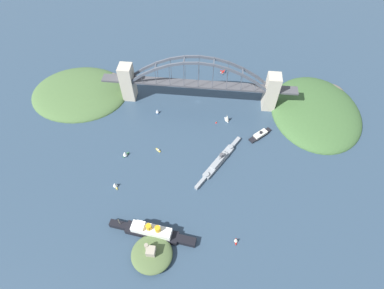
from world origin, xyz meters
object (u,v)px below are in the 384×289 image
at_px(small_boat_4, 157,111).
at_px(small_boat_2, 125,154).
at_px(naval_cruiser, 219,161).
at_px(seaplane_taxiing_near_bridge, 223,72).
at_px(ocean_liner, 152,232).
at_px(channel_marker_buoy, 216,122).
at_px(small_boat_0, 236,240).
at_px(fort_island_mid_harbor, 152,254).
at_px(small_boat_1, 115,185).
at_px(harbor_ferry_steamer, 260,135).
at_px(small_boat_5, 227,118).
at_px(small_boat_3, 158,150).
at_px(harbor_arch_bridge, 198,85).

bearing_deg(small_boat_4, small_boat_2, 70.39).
relative_size(naval_cruiser, seaplane_taxiing_near_bridge, 6.92).
distance_m(ocean_liner, channel_marker_buoy, 160.65).
bearing_deg(small_boat_0, small_boat_4, -56.97).
xyz_separation_m(naval_cruiser, seaplane_taxiing_near_bridge, (1.81, -159.56, -0.94)).
height_order(seaplane_taxiing_near_bridge, channel_marker_buoy, seaplane_taxiing_near_bridge).
distance_m(fort_island_mid_harbor, small_boat_4, 183.36).
bearing_deg(small_boat_4, small_boat_1, 76.84).
bearing_deg(naval_cruiser, small_boat_2, 0.87).
xyz_separation_m(harbor_ferry_steamer, small_boat_4, (131.66, -25.37, 1.15)).
bearing_deg(small_boat_2, small_boat_4, -109.61).
bearing_deg(small_boat_1, naval_cruiser, -158.65).
distance_m(small_boat_0, small_boat_5, 155.93).
distance_m(small_boat_2, small_boat_4, 75.77).
bearing_deg(naval_cruiser, channel_marker_buoy, -83.94).
bearing_deg(small_boat_3, ocean_liner, 96.78).
distance_m(fort_island_mid_harbor, small_boat_0, 80.25).
distance_m(naval_cruiser, small_boat_1, 117.98).
xyz_separation_m(small_boat_4, small_boat_5, (-90.44, 4.55, 1.77)).
distance_m(naval_cruiser, small_boat_0, 92.44).
relative_size(small_boat_0, small_boat_3, 0.94).
bearing_deg(channel_marker_buoy, ocean_liner, 70.42).
relative_size(harbor_ferry_steamer, small_boat_2, 3.25).
bearing_deg(fort_island_mid_harbor, small_boat_4, -81.64).
height_order(naval_cruiser, seaplane_taxiing_near_bridge, naval_cruiser).
distance_m(naval_cruiser, channel_marker_buoy, 60.57).
distance_m(seaplane_taxiing_near_bridge, small_boat_2, 193.59).
xyz_separation_m(small_boat_2, small_boat_5, (-115.87, -66.82, 1.17)).
distance_m(seaplane_taxiing_near_bridge, small_boat_0, 250.71).
xyz_separation_m(fort_island_mid_harbor, small_boat_1, (53.00, -68.73, -1.30)).
xyz_separation_m(harbor_arch_bridge, seaplane_taxiing_near_bridge, (-30.96, -63.33, -26.20)).
height_order(naval_cruiser, small_boat_2, naval_cruiser).
relative_size(small_boat_0, channel_marker_buoy, 2.33).
distance_m(small_boat_1, channel_marker_buoy, 146.15).
bearing_deg(small_boat_1, harbor_arch_bridge, -118.99).
xyz_separation_m(harbor_arch_bridge, small_boat_2, (76.20, 97.89, -24.19)).
height_order(harbor_ferry_steamer, small_boat_5, small_boat_5).
bearing_deg(harbor_ferry_steamer, harbor_arch_bridge, -32.68).
xyz_separation_m(ocean_liner, small_boat_0, (-80.61, -0.93, -3.06)).
distance_m(naval_cruiser, small_boat_3, 72.78).
relative_size(seaplane_taxiing_near_bridge, small_boat_3, 1.62).
bearing_deg(harbor_arch_bridge, naval_cruiser, 108.81).
height_order(small_boat_2, channel_marker_buoy, small_boat_2).
bearing_deg(seaplane_taxiing_near_bridge, channel_marker_buoy, 87.36).
height_order(fort_island_mid_harbor, small_boat_2, fort_island_mid_harbor).
bearing_deg(ocean_liner, small_boat_4, -81.75).
height_order(naval_cruiser, harbor_ferry_steamer, naval_cruiser).
bearing_deg(harbor_ferry_steamer, seaplane_taxiing_near_bridge, -66.57).
height_order(seaplane_taxiing_near_bridge, small_boat_2, small_boat_2).
distance_m(small_boat_5, channel_marker_buoy, 14.74).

